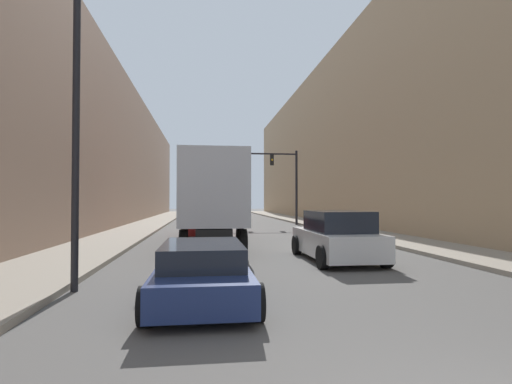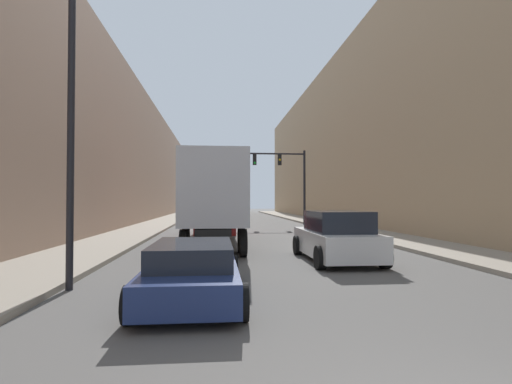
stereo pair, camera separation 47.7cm
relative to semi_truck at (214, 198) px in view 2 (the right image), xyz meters
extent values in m
cube|color=gray|center=(9.15, 13.42, -2.08)|extent=(3.05, 80.00, 0.15)
cube|color=gray|center=(-4.85, 13.42, -2.08)|extent=(3.05, 80.00, 0.15)
cube|color=tan|center=(13.67, 13.42, 5.50)|extent=(6.00, 80.00, 15.31)
cube|color=#997A66|center=(-9.38, 13.42, 3.86)|extent=(6.00, 80.00, 12.03)
cube|color=silver|center=(0.00, -1.19, 0.30)|extent=(2.42, 9.72, 2.72)
cube|color=black|center=(0.00, -1.19, -1.20)|extent=(1.21, 9.72, 0.24)
cube|color=maroon|center=(0.00, 4.95, -0.83)|extent=(2.42, 2.56, 2.66)
cylinder|color=black|center=(-1.06, -4.85, -1.65)|extent=(0.25, 1.00, 1.00)
cylinder|color=black|center=(1.06, -4.85, -1.65)|extent=(0.25, 1.00, 1.00)
cylinder|color=black|center=(-1.06, -3.65, -1.65)|extent=(0.25, 1.00, 1.00)
cylinder|color=black|center=(1.06, -3.65, -1.65)|extent=(0.25, 1.00, 1.00)
cylinder|color=black|center=(-1.06, 4.95, -1.65)|extent=(0.25, 1.00, 1.00)
cylinder|color=black|center=(1.06, 4.95, -1.65)|extent=(0.25, 1.00, 1.00)
cube|color=navy|center=(-0.37, -10.74, -1.70)|extent=(1.78, 4.73, 0.55)
cube|color=#1E232D|center=(-0.37, -10.97, -1.21)|extent=(1.56, 2.60, 0.43)
cylinder|color=black|center=(-1.25, -9.07, -1.83)|extent=(0.25, 0.64, 0.64)
cylinder|color=black|center=(0.52, -9.07, -1.83)|extent=(0.25, 0.64, 0.64)
cylinder|color=black|center=(-1.25, -12.50, -1.83)|extent=(0.25, 0.64, 0.64)
cylinder|color=black|center=(0.52, -12.50, -1.83)|extent=(0.25, 0.64, 0.64)
cube|color=silver|center=(4.10, -6.05, -1.56)|extent=(1.95, 4.58, 0.80)
cube|color=#1E232D|center=(4.10, -6.28, -0.82)|extent=(1.72, 2.52, 0.68)
cylinder|color=black|center=(3.13, -4.46, -1.80)|extent=(0.25, 0.70, 0.70)
cylinder|color=black|center=(5.08, -4.46, -1.80)|extent=(0.25, 0.70, 0.70)
cylinder|color=black|center=(3.13, -7.74, -1.80)|extent=(0.25, 0.70, 0.70)
cylinder|color=black|center=(5.08, -7.74, -1.80)|extent=(0.25, 0.70, 0.70)
cylinder|color=black|center=(7.47, 13.95, 0.98)|extent=(0.20, 0.20, 6.27)
cube|color=black|center=(4.30, 13.95, 3.82)|extent=(6.35, 0.12, 0.12)
cube|color=black|center=(5.36, 13.95, 3.31)|extent=(0.30, 0.24, 0.90)
sphere|color=gold|center=(5.36, 13.81, 3.31)|extent=(0.18, 0.18, 0.18)
cube|color=black|center=(3.24, 13.95, 3.31)|extent=(0.30, 0.24, 0.90)
sphere|color=green|center=(3.24, 13.81, 3.03)|extent=(0.18, 0.18, 0.18)
cylinder|color=black|center=(-3.18, -9.80, 1.65)|extent=(0.16, 0.16, 7.60)
camera|label=1|loc=(-0.35, -19.11, -0.15)|focal=28.00mm
camera|label=2|loc=(0.13, -19.16, -0.15)|focal=28.00mm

